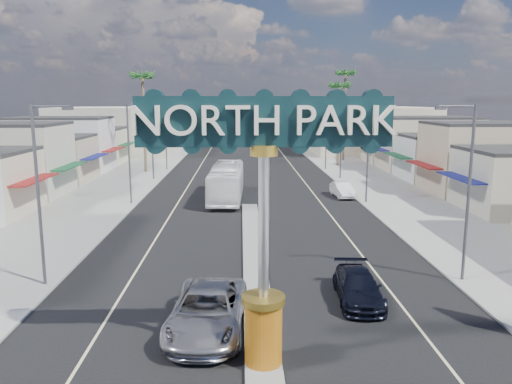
{
  "coord_description": "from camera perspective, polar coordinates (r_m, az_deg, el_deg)",
  "views": [
    {
      "loc": [
        -0.75,
        -14.07,
        9.18
      ],
      "look_at": [
        0.06,
        12.26,
        4.33
      ],
      "focal_mm": 35.0,
      "sensor_mm": 36.0,
      "label": 1
    }
  ],
  "objects": [
    {
      "name": "streetlight_l_near",
      "position": [
        26.27,
        -23.36,
        0.57
      ],
      "size": [
        2.03,
        0.22,
        9.0
      ],
      "color": "#47474C",
      "rests_on": "ground"
    },
    {
      "name": "ground",
      "position": [
        45.02,
        -0.76,
        -1.33
      ],
      "size": [
        160.0,
        160.0,
        0.0
      ],
      "primitive_type": "plane",
      "color": "gray",
      "rests_on": "ground"
    },
    {
      "name": "palm_right_mid",
      "position": [
        71.42,
        9.54,
        11.43
      ],
      "size": [
        2.6,
        2.6,
        12.1
      ],
      "color": "brown",
      "rests_on": "ground"
    },
    {
      "name": "storefront_row_right",
      "position": [
        62.51,
        21.64,
        4.03
      ],
      "size": [
        12.0,
        42.0,
        6.0
      ],
      "primitive_type": "cube",
      "color": "#B7B29E",
      "rests_on": "ground"
    },
    {
      "name": "streetlight_r_near",
      "position": [
        26.85,
        22.88,
        0.8
      ],
      "size": [
        2.03,
        0.22,
        9.0
      ],
      "color": "#47474C",
      "rests_on": "ground"
    },
    {
      "name": "car_parked_right",
      "position": [
        48.69,
        9.83,
        0.25
      ],
      "size": [
        1.83,
        4.37,
        1.4
      ],
      "primitive_type": "imported",
      "rotation": [
        0.0,
        0.0,
        0.08
      ],
      "color": "white",
      "rests_on": "ground"
    },
    {
      "name": "palm_right_far",
      "position": [
        77.75,
        10.19,
        12.63
      ],
      "size": [
        2.6,
        2.6,
        14.1
      ],
      "color": "brown",
      "rests_on": "ground"
    },
    {
      "name": "palm_left_far",
      "position": [
        65.27,
        -12.86,
        12.21
      ],
      "size": [
        2.6,
        2.6,
        13.1
      ],
      "color": "brown",
      "rests_on": "ground"
    },
    {
      "name": "streetlight_r_far",
      "position": [
        67.13,
        7.9,
        6.82
      ],
      "size": [
        2.03,
        0.22,
        9.0
      ],
      "color": "#47474C",
      "rests_on": "ground"
    },
    {
      "name": "suv_right",
      "position": [
        23.9,
        11.58,
        -10.57
      ],
      "size": [
        2.23,
        4.9,
        1.39
      ],
      "primitive_type": "imported",
      "rotation": [
        0.0,
        0.0,
        -0.06
      ],
      "color": "black",
      "rests_on": "ground"
    },
    {
      "name": "backdrop_far_right",
      "position": [
        92.07,
        12.66,
        6.96
      ],
      "size": [
        20.0,
        20.0,
        8.0
      ],
      "primitive_type": "cube",
      "color": "beige",
      "rests_on": "ground"
    },
    {
      "name": "streetlight_r_mid",
      "position": [
        45.65,
        12.49,
        5.02
      ],
      "size": [
        2.03,
        0.22,
        9.0
      ],
      "color": "#47474C",
      "rests_on": "ground"
    },
    {
      "name": "traffic_signal_left",
      "position": [
        58.88,
        -10.03,
        5.5
      ],
      "size": [
        5.09,
        0.45,
        6.0
      ],
      "color": "#47474C",
      "rests_on": "ground"
    },
    {
      "name": "gateway_sign",
      "position": [
        16.39,
        0.9,
        -1.0
      ],
      "size": [
        8.2,
        1.5,
        9.15
      ],
      "color": "#C85D0F",
      "rests_on": "median_island"
    },
    {
      "name": "sidewalk_left",
      "position": [
        46.91,
        -18.12,
        -1.3
      ],
      "size": [
        8.0,
        120.0,
        0.12
      ],
      "primitive_type": "cube",
      "color": "gray",
      "rests_on": "ground"
    },
    {
      "name": "suv_left",
      "position": [
        20.65,
        -5.59,
        -13.34
      ],
      "size": [
        3.33,
        6.46,
        1.74
      ],
      "primitive_type": "imported",
      "rotation": [
        0.0,
        0.0,
        -0.07
      ],
      "color": "#9F9EA3",
      "rests_on": "ground"
    },
    {
      "name": "backdrop_far_left",
      "position": [
        91.72,
        -15.25,
        6.83
      ],
      "size": [
        20.0,
        20.0,
        8.0
      ],
      "primitive_type": "cube",
      "color": "#B7B29E",
      "rests_on": "ground"
    },
    {
      "name": "streetlight_l_far",
      "position": [
        66.9,
        -10.14,
        6.75
      ],
      "size": [
        2.03,
        0.22,
        9.0
      ],
      "color": "#47474C",
      "rests_on": "ground"
    },
    {
      "name": "median_island",
      "position": [
        29.52,
        -0.21,
        -7.52
      ],
      "size": [
        1.3,
        30.0,
        0.16
      ],
      "primitive_type": "cube",
      "color": "gray",
      "rests_on": "ground"
    },
    {
      "name": "sidewalk_right",
      "position": [
        47.36,
        16.44,
        -1.1
      ],
      "size": [
        8.0,
        120.0,
        0.12
      ],
      "primitive_type": "cube",
      "color": "gray",
      "rests_on": "ground"
    },
    {
      "name": "streetlight_l_mid",
      "position": [
        45.31,
        -14.14,
        4.91
      ],
      "size": [
        2.03,
        0.22,
        9.0
      ],
      "color": "#47474C",
      "rests_on": "ground"
    },
    {
      "name": "traffic_signal_right",
      "position": [
        59.11,
        7.97,
        5.57
      ],
      "size": [
        5.09,
        0.45,
        6.0
      ],
      "color": "#47474C",
      "rests_on": "ground"
    },
    {
      "name": "road",
      "position": [
        45.02,
        -0.76,
        -1.33
      ],
      "size": [
        20.0,
        120.0,
        0.01
      ],
      "primitive_type": "cube",
      "color": "black",
      "rests_on": "ground"
    },
    {
      "name": "storefront_row_left",
      "position": [
        61.93,
        -23.84,
        3.82
      ],
      "size": [
        12.0,
        42.0,
        6.0
      ],
      "primitive_type": "cube",
      "color": "beige",
      "rests_on": "ground"
    },
    {
      "name": "city_bus",
      "position": [
        46.8,
        -3.39,
        1.16
      ],
      "size": [
        3.2,
        11.94,
        3.3
      ],
      "primitive_type": "imported",
      "rotation": [
        0.0,
        0.0,
        -0.04
      ],
      "color": "white",
      "rests_on": "ground"
    }
  ]
}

